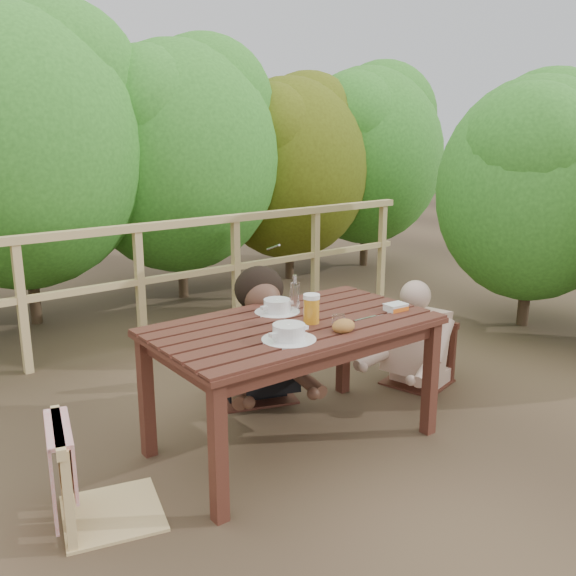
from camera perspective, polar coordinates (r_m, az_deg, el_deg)
ground at (r=3.69m, az=0.48°, el=-13.83°), size 60.00×60.00×0.00m
table at (r=3.53m, az=0.49°, el=-8.78°), size 1.53×0.86×0.71m
chair_left at (r=2.98m, az=-16.18°, el=-11.71°), size 0.56×0.56×0.92m
chair_far at (r=4.12m, az=-3.08°, el=-3.49°), size 0.61×0.61×0.96m
chair_right at (r=4.42m, az=11.85°, el=-3.50°), size 0.49×0.49×0.81m
woman at (r=4.07m, az=-3.28°, el=-0.56°), size 0.75×0.83×1.39m
diner_right at (r=4.38m, az=12.25°, el=-0.73°), size 0.72×0.64×1.25m
railing at (r=5.14m, az=-13.22°, el=0.07°), size 5.60×0.10×1.01m
hedge_row at (r=6.25m, az=-15.19°, el=15.38°), size 6.60×1.60×3.80m
soup_near at (r=3.12m, az=0.08°, el=-4.10°), size 0.27×0.27×0.09m
soup_far at (r=3.58m, az=-0.99°, el=-1.70°), size 0.26×0.26×0.09m
bread_roll at (r=3.26m, az=5.04°, el=-3.46°), size 0.13×0.10×0.08m
beer_glass at (r=3.37m, az=2.13°, el=-2.00°), size 0.09×0.09×0.17m
bottle at (r=3.55m, az=0.61°, el=-0.63°), size 0.06×0.06×0.23m
tumbler at (r=3.32m, az=4.58°, el=-3.11°), size 0.07×0.07×0.08m
butter_tub at (r=3.66m, az=9.71°, el=-1.81°), size 0.13×0.10×0.05m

